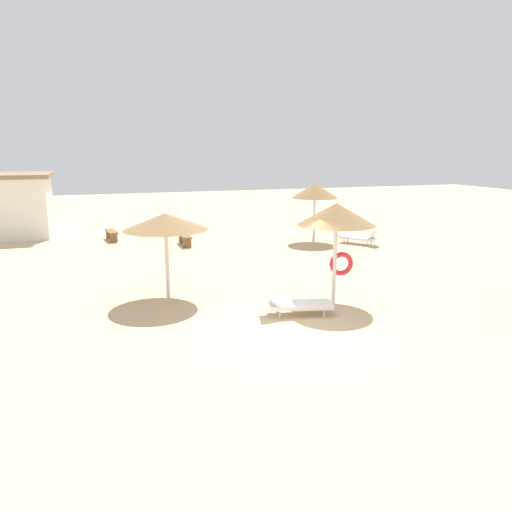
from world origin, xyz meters
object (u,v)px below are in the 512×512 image
Objects in this scene: parasol_4 at (165,222)px; lounger_0 at (361,237)px; parasol_0 at (315,191)px; bench_1 at (185,238)px; bench_0 at (111,233)px; parasol_1 at (336,216)px; lounger_1 at (295,304)px; beach_cabana at (10,205)px.

parasol_4 is 1.38× the size of lounger_0.
bench_1 is at bearing 169.02° from parasol_0.
bench_1 is at bearing -36.43° from bench_0.
parasol_1 is (-3.51, -8.65, 0.08)m from parasol_0.
parasol_4 is at bearing 157.74° from parasol_1.
parasol_1 is 9.39m from lounger_0.
bench_0 is (-1.23, 10.34, -1.98)m from parasol_4.
lounger_0 reaches higher than bench_0.
lounger_1 is 1.29× the size of bench_0.
bench_0 is at bearing -31.53° from beach_cabana.
parasol_0 is at bearing -10.98° from bench_1.
lounger_1 is 10.53m from bench_1.
lounger_0 is at bearing 49.67° from lounger_1.
parasol_1 is at bearing -75.46° from bench_1.
parasol_1 is 1.89× the size of bench_0.
parasol_1 is 0.68× the size of beach_cabana.
bench_1 is (3.20, -2.36, 0.00)m from bench_0.
parasol_4 is 1.68× the size of bench_0.
bench_0 is at bearing 159.10° from parasol_0.
parasol_4 reaches higher than bench_1.
bench_1 is (-7.89, 2.43, 0.02)m from lounger_0.
parasol_0 is at bearing 67.92° from parasol_1.
bench_0 is (-9.26, 3.54, -2.12)m from parasol_0.
parasol_1 is at bearing -64.76° from bench_0.
parasol_4 is at bearing -150.62° from lounger_0.
parasol_1 is at bearing -112.08° from parasol_0.
bench_1 is at bearing 162.88° from lounger_0.
bench_1 is (-2.55, 9.83, -2.20)m from parasol_1.
parasol_0 is 6.53m from bench_1.
parasol_4 is (-8.03, -6.81, -0.14)m from parasol_0.
parasol_0 is 15.52m from beach_cabana.
parasol_0 is 10.78m from lounger_1.
bench_0 is 0.36× the size of beach_cabana.
parasol_0 is 1.10× the size of parasol_4.
parasol_1 is at bearing -55.11° from beach_cabana.
beach_cabana reaches higher than lounger_1.
parasol_0 is 10.13m from bench_0.
lounger_0 reaches higher than bench_1.
bench_0 is 3.97m from bench_1.
lounger_1 is at bearing -130.33° from lounger_0.
bench_0 is 5.79m from beach_cabana.
parasol_0 is 1.43× the size of lounger_1.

